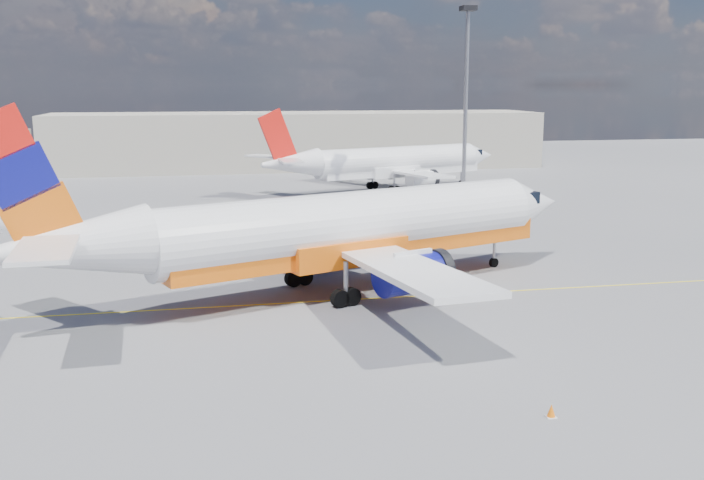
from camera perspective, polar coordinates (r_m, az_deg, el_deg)
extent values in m
plane|color=slate|center=(41.98, 2.76, -5.33)|extent=(240.00, 240.00, 0.00)
cube|color=yellow|center=(44.78, 1.82, -4.25)|extent=(70.00, 0.15, 0.01)
cube|color=#B3AB9A|center=(115.25, -3.94, 7.24)|extent=(70.00, 14.00, 8.00)
cylinder|color=white|center=(45.63, 0.11, 1.20)|extent=(24.18, 12.42, 3.78)
cone|color=white|center=(54.72, 12.97, 2.59)|extent=(5.52, 5.14, 3.78)
cone|color=white|center=(39.38, -20.04, -0.52)|extent=(8.56, 6.18, 3.59)
cube|color=black|center=(53.54, 11.83, 3.11)|extent=(2.69, 3.07, 0.78)
cube|color=#E35F0E|center=(46.16, 0.69, -0.30)|extent=(23.94, 11.80, 1.34)
cube|color=white|center=(51.67, -6.13, 1.19)|extent=(10.62, 12.96, 0.89)
cube|color=white|center=(38.63, 4.29, -2.20)|extent=(5.23, 13.70, 0.89)
cylinder|color=navy|center=(50.49, -2.43, -0.21)|extent=(4.50, 3.42, 2.11)
cylinder|color=navy|center=(42.34, 4.42, -2.47)|extent=(4.50, 3.42, 2.11)
cylinder|color=black|center=(51.39, -0.72, 0.00)|extent=(1.37, 2.38, 2.34)
cylinder|color=black|center=(43.41, 6.30, -2.17)|extent=(1.37, 2.38, 2.34)
cube|color=#E35F0E|center=(38.56, -22.79, 4.16)|extent=(4.99, 2.21, 6.95)
cube|color=white|center=(42.40, -23.38, 1.03)|extent=(5.42, 5.86, 0.20)
cube|color=white|center=(35.49, -21.45, -0.66)|extent=(2.76, 5.70, 0.20)
cylinder|color=gray|center=(52.87, 10.31, -0.48)|extent=(0.26, 0.26, 2.34)
cylinder|color=black|center=(53.09, 10.27, -1.62)|extent=(0.68, 0.48, 0.62)
cylinder|color=black|center=(47.49, -3.90, -2.75)|extent=(1.09, 0.76, 1.00)
cylinder|color=black|center=(43.03, -0.46, -4.21)|extent=(1.09, 0.76, 1.00)
cylinder|color=white|center=(90.67, 3.29, 5.80)|extent=(20.67, 10.04, 3.22)
cone|color=white|center=(98.10, 9.27, 6.08)|extent=(4.65, 4.30, 3.22)
cone|color=white|center=(83.70, -4.52, 5.56)|extent=(7.26, 5.11, 3.05)
cube|color=black|center=(97.21, 8.68, 6.36)|extent=(2.25, 2.59, 0.66)
cube|color=white|center=(91.04, 3.53, 5.13)|extent=(20.48, 9.51, 1.13)
cube|color=white|center=(95.52, 0.33, 5.58)|extent=(8.81, 11.12, 0.76)
cube|color=white|center=(84.56, 5.02, 4.80)|extent=(4.14, 11.59, 0.76)
cylinder|color=white|center=(94.63, 2.06, 4.97)|extent=(3.81, 2.84, 1.80)
cylinder|color=white|center=(87.67, 5.11, 4.43)|extent=(3.81, 2.84, 1.80)
cylinder|color=black|center=(95.46, 2.82, 5.02)|extent=(1.11, 2.03, 1.99)
cylinder|color=black|center=(88.56, 5.90, 4.49)|extent=(1.11, 2.03, 1.99)
cube|color=red|center=(82.85, -5.44, 7.48)|extent=(4.27, 1.76, 5.90)
cube|color=white|center=(85.75, -6.29, 6.07)|extent=(4.54, 5.01, 0.17)
cube|color=white|center=(80.32, -4.46, 5.76)|extent=(2.22, 4.79, 0.17)
cylinder|color=gray|center=(96.52, 7.94, 4.71)|extent=(0.22, 0.22, 1.99)
cylinder|color=black|center=(96.63, 7.92, 4.17)|extent=(0.58, 0.39, 0.53)
cylinder|color=black|center=(91.84, 1.49, 4.01)|extent=(0.92, 0.63, 0.85)
cylinder|color=black|center=(88.08, 3.09, 3.69)|extent=(0.92, 0.63, 0.85)
cube|color=white|center=(30.27, 14.27, -12.35)|extent=(0.36, 0.36, 0.04)
cone|color=orange|center=(30.17, 14.30, -11.91)|extent=(0.31, 0.31, 0.47)
cylinder|color=gray|center=(79.90, 8.25, 9.34)|extent=(0.42, 0.42, 18.97)
cube|color=black|center=(80.19, 8.46, 16.33)|extent=(1.42, 1.42, 0.47)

